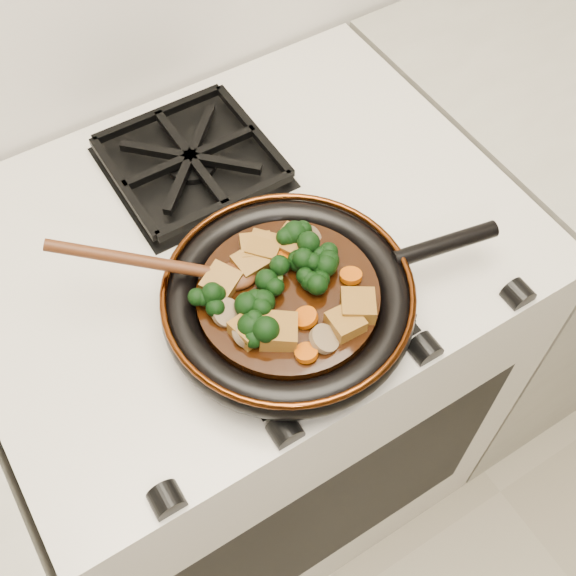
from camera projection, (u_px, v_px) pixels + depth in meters
stove at (253, 380)px, 1.36m from camera, size 0.76×0.60×0.90m
burner_grate_front at (294, 300)px, 0.91m from camera, size 0.23×0.23×0.03m
burner_grate_back at (191, 161)px, 1.04m from camera, size 0.23×0.23×0.03m
skillet at (290, 299)px, 0.87m from camera, size 0.43×0.31×0.05m
braising_sauce at (288, 298)px, 0.87m from camera, size 0.22×0.22×0.02m
tofu_cube_0 at (292, 242)px, 0.89m from camera, size 0.05×0.05×0.03m
tofu_cube_1 at (251, 263)px, 0.87m from camera, size 0.04×0.04×0.02m
tofu_cube_2 at (358, 306)px, 0.84m from camera, size 0.06×0.06×0.03m
tofu_cube_3 at (250, 329)px, 0.82m from camera, size 0.05×0.04×0.03m
tofu_cube_4 at (345, 323)px, 0.83m from camera, size 0.04×0.04×0.02m
tofu_cube_5 at (264, 249)px, 0.89m from camera, size 0.06×0.06×0.03m
tofu_cube_6 at (221, 283)px, 0.86m from camera, size 0.05×0.06×0.03m
tofu_cube_7 at (279, 331)px, 0.82m from camera, size 0.06×0.06×0.03m
tofu_cube_8 at (256, 248)px, 0.89m from camera, size 0.05×0.05×0.02m
broccoli_floret_0 at (253, 333)px, 0.81m from camera, size 0.09×0.09×0.07m
broccoli_floret_1 at (324, 260)px, 0.87m from camera, size 0.08×0.09×0.06m
broccoli_floret_2 at (307, 266)px, 0.87m from camera, size 0.09×0.08×0.07m
broccoli_floret_3 at (317, 281)px, 0.86m from camera, size 0.08×0.08×0.06m
broccoli_floret_4 at (298, 243)px, 0.88m from camera, size 0.10×0.09×0.08m
broccoli_floret_5 at (278, 280)px, 0.86m from camera, size 0.08×0.08×0.07m
broccoli_floret_6 at (254, 311)px, 0.84m from camera, size 0.09×0.08×0.06m
broccoli_floret_7 at (211, 303)px, 0.84m from camera, size 0.08×0.08×0.07m
carrot_coin_0 at (351, 276)px, 0.87m from camera, size 0.03×0.03×0.01m
carrot_coin_1 at (306, 353)px, 0.81m from camera, size 0.03×0.03×0.01m
carrot_coin_2 at (286, 256)px, 0.88m from camera, size 0.03×0.03×0.02m
carrot_coin_3 at (286, 258)px, 0.88m from camera, size 0.03×0.03×0.02m
carrot_coin_4 at (263, 302)px, 0.85m from camera, size 0.03×0.03×0.01m
carrot_coin_5 at (305, 318)px, 0.83m from camera, size 0.03×0.03×0.02m
mushroom_slice_0 at (245, 334)px, 0.82m from camera, size 0.04×0.04×0.03m
mushroom_slice_1 at (324, 339)px, 0.82m from camera, size 0.05×0.05×0.02m
mushroom_slice_2 at (226, 313)px, 0.84m from camera, size 0.05×0.05×0.02m
mushroom_slice_3 at (310, 240)px, 0.89m from camera, size 0.05×0.05×0.03m
wooden_spoon at (184, 268)px, 0.85m from camera, size 0.13×0.10×0.22m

